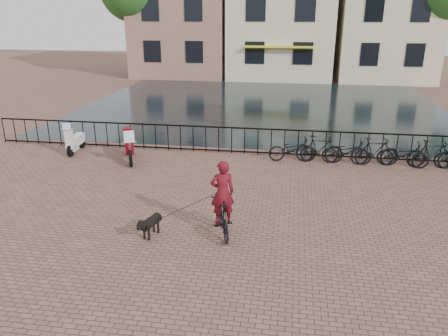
# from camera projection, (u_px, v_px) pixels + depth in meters

# --- Properties ---
(ground) EXTENTS (100.00, 100.00, 0.00)m
(ground) POSITION_uv_depth(u_px,v_px,m) (202.00, 269.00, 9.24)
(ground) COLOR brown
(ground) RESTS_ON ground
(canal_water) EXTENTS (20.00, 20.00, 0.00)m
(canal_water) POSITION_uv_depth(u_px,v_px,m) (263.00, 105.00, 25.30)
(canal_water) COLOR black
(canal_water) RESTS_ON ground
(railing) EXTENTS (20.00, 0.05, 1.02)m
(railing) POSITION_uv_depth(u_px,v_px,m) (245.00, 141.00, 16.49)
(railing) COLOR black
(railing) RESTS_ON ground
(canal_house_mid) EXTENTS (8.00, 9.50, 11.80)m
(canal_house_mid) POSITION_uv_depth(u_px,v_px,m) (283.00, 1.00, 35.02)
(canal_house_mid) COLOR beige
(canal_house_mid) RESTS_ON ground
(cyclist) EXTENTS (0.95, 1.68, 2.21)m
(cyclist) POSITION_uv_depth(u_px,v_px,m) (222.00, 203.00, 10.40)
(cyclist) COLOR black
(cyclist) RESTS_ON ground
(dog) EXTENTS (0.52, 0.92, 0.59)m
(dog) POSITION_uv_depth(u_px,v_px,m) (151.00, 225.00, 10.49)
(dog) COLOR black
(dog) RESTS_ON ground
(motorcycle) EXTENTS (1.16, 1.89, 1.33)m
(motorcycle) POSITION_uv_depth(u_px,v_px,m) (129.00, 143.00, 15.72)
(motorcycle) COLOR maroon
(motorcycle) RESTS_ON ground
(scooter) EXTENTS (0.52, 1.45, 1.32)m
(scooter) POSITION_uv_depth(u_px,v_px,m) (75.00, 135.00, 16.65)
(scooter) COLOR silver
(scooter) RESTS_ON ground
(parked_bike_0) EXTENTS (1.78, 0.84, 0.90)m
(parked_bike_0) POSITION_uv_depth(u_px,v_px,m) (293.00, 149.00, 15.69)
(parked_bike_0) COLOR black
(parked_bike_0) RESTS_ON ground
(parked_bike_1) EXTENTS (1.66, 0.47, 1.00)m
(parked_bike_1) POSITION_uv_depth(u_px,v_px,m) (320.00, 149.00, 15.53)
(parked_bike_1) COLOR black
(parked_bike_1) RESTS_ON ground
(parked_bike_2) EXTENTS (1.73, 0.63, 0.90)m
(parked_bike_2) POSITION_uv_depth(u_px,v_px,m) (347.00, 152.00, 15.41)
(parked_bike_2) COLOR black
(parked_bike_2) RESTS_ON ground
(parked_bike_3) EXTENTS (1.70, 0.60, 1.00)m
(parked_bike_3) POSITION_uv_depth(u_px,v_px,m) (375.00, 152.00, 15.25)
(parked_bike_3) COLOR black
(parked_bike_3) RESTS_ON ground
(parked_bike_4) EXTENTS (1.79, 0.85, 0.90)m
(parked_bike_4) POSITION_uv_depth(u_px,v_px,m) (403.00, 154.00, 15.13)
(parked_bike_4) COLOR black
(parked_bike_4) RESTS_ON ground
(parked_bike_5) EXTENTS (1.67, 0.48, 1.00)m
(parked_bike_5) POSITION_uv_depth(u_px,v_px,m) (432.00, 154.00, 14.97)
(parked_bike_5) COLOR black
(parked_bike_5) RESTS_ON ground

